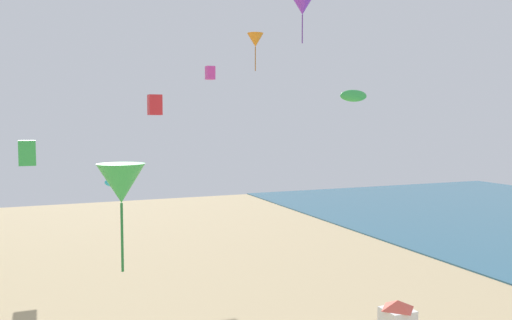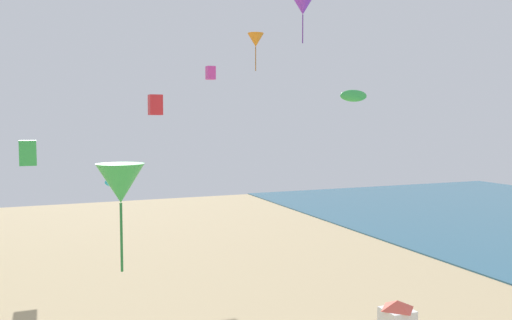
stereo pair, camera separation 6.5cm
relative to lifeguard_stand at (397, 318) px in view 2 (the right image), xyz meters
The scene contains 9 objects.
lifeguard_stand is the anchor object (origin of this frame).
kite_orange_delta 18.91m from the lifeguard_stand, 91.08° to the left, with size 1.01×1.01×2.30m.
kite_green_parafoil 10.16m from the lifeguard_stand, 78.54° to the left, with size 1.44×0.40×0.56m.
kite_green_delta 11.90m from the lifeguard_stand, behind, with size 1.49×1.49×3.39m.
kite_red_box 25.80m from the lifeguard_stand, 100.90° to the left, with size 0.98×0.98×1.55m.
kite_magenta_box 21.51m from the lifeguard_stand, 95.67° to the left, with size 0.58×0.58×0.91m.
kite_green_box 26.96m from the lifeguard_stand, 120.97° to the left, with size 1.09×1.09×1.71m.
kite_cyan_parafoil 14.17m from the lifeguard_stand, 133.86° to the left, with size 1.31×0.36×0.51m.
kite_purple_delta_2 21.93m from the lifeguard_stand, 76.62° to the left, with size 1.29×1.29×2.94m.
Camera 2 is at (-3.30, -4.31, 9.44)m, focal length 36.87 mm.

